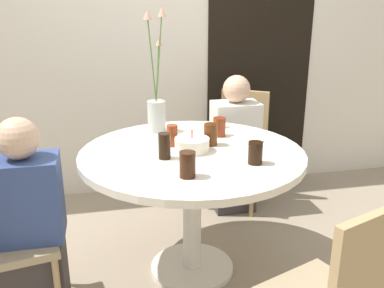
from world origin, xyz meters
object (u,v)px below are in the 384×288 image
(birthday_cake, at_px, (193,145))
(person_guest, at_px, (29,226))
(drink_glass_3, at_px, (219,127))
(side_plate, at_px, (247,139))
(drink_glass_4, at_px, (187,165))
(person_boy, at_px, (235,149))
(flower_vase, at_px, (156,102))
(drink_glass_0, at_px, (255,153))
(chair_near_front, at_px, (240,142))
(drink_glass_1, at_px, (172,135))
(drink_glass_2, at_px, (211,134))
(drink_glass_5, at_px, (164,146))

(birthday_cake, xyz_separation_m, person_guest, (-0.87, -0.17, -0.31))
(drink_glass_3, bearing_deg, side_plate, -37.44)
(drink_glass_4, bearing_deg, person_boy, 61.85)
(person_boy, distance_m, person_guest, 1.63)
(person_boy, bearing_deg, side_plate, -101.43)
(side_plate, height_order, person_boy, person_boy)
(flower_vase, height_order, drink_glass_0, flower_vase)
(chair_near_front, relative_size, side_plate, 4.48)
(drink_glass_1, distance_m, drink_glass_3, 0.34)
(drink_glass_1, bearing_deg, birthday_cake, -49.67)
(person_boy, bearing_deg, drink_glass_4, -118.15)
(drink_glass_1, distance_m, person_boy, 0.92)
(drink_glass_0, bearing_deg, chair_near_front, 75.04)
(side_plate, relative_size, drink_glass_1, 1.62)
(birthday_cake, relative_size, drink_glass_2, 1.52)
(flower_vase, relative_size, drink_glass_2, 5.98)
(drink_glass_1, relative_size, drink_glass_2, 0.98)
(flower_vase, bearing_deg, person_boy, 26.51)
(drink_glass_4, bearing_deg, drink_glass_0, 15.02)
(drink_glass_1, bearing_deg, drink_glass_3, 21.66)
(birthday_cake, bearing_deg, flower_vase, 108.36)
(birthday_cake, distance_m, person_boy, 0.94)
(drink_glass_4, bearing_deg, side_plate, 46.25)
(chair_near_front, distance_m, flower_vase, 0.96)
(birthday_cake, distance_m, drink_glass_1, 0.15)
(side_plate, relative_size, person_boy, 0.19)
(drink_glass_5, bearing_deg, drink_glass_0, -21.12)
(chair_near_front, xyz_separation_m, drink_glass_3, (-0.35, -0.64, 0.33))
(birthday_cake, xyz_separation_m, drink_glass_5, (-0.17, -0.08, 0.03))
(drink_glass_2, distance_m, drink_glass_5, 0.34)
(drink_glass_5, bearing_deg, drink_glass_2, 29.63)
(drink_glass_2, xyz_separation_m, drink_glass_5, (-0.29, -0.17, 0.01))
(chair_near_front, height_order, drink_glass_5, drink_glass_5)
(drink_glass_3, bearing_deg, chair_near_front, 60.87)
(side_plate, height_order, drink_glass_2, drink_glass_2)
(birthday_cake, height_order, person_boy, person_boy)
(birthday_cake, height_order, drink_glass_3, birthday_cake)
(chair_near_front, xyz_separation_m, person_boy, (-0.09, -0.13, -0.01))
(chair_near_front, height_order, flower_vase, flower_vase)
(side_plate, distance_m, person_boy, 0.68)
(flower_vase, bearing_deg, birthday_cake, -71.64)
(side_plate, relative_size, person_guest, 0.19)
(drink_glass_5, bearing_deg, drink_glass_1, 69.28)
(drink_glass_0, relative_size, drink_glass_4, 0.93)
(drink_glass_3, height_order, person_boy, person_boy)
(drink_glass_5, height_order, person_boy, person_boy)
(chair_near_front, height_order, person_boy, person_boy)
(flower_vase, relative_size, drink_glass_3, 6.50)
(chair_near_front, distance_m, person_boy, 0.16)
(drink_glass_3, bearing_deg, drink_glass_0, -83.82)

